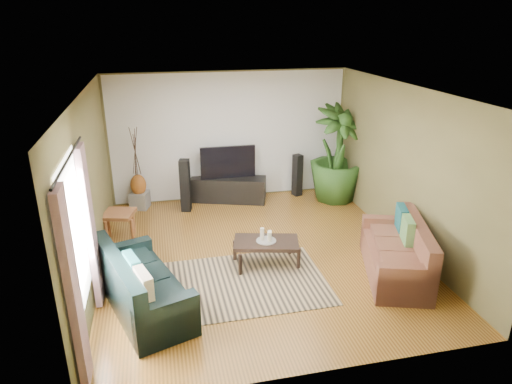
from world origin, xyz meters
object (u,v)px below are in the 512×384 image
object	(u,v)px
vase	(138,185)
side_table	(120,226)
tv_stand	(229,189)
speaker_right	(297,175)
pedestal	(140,200)
television	(228,162)
sofa_left	(143,280)
potted_plant	(337,154)
speaker_left	(185,185)
sofa_right	(396,249)
coffee_table	(266,253)

from	to	relation	value
vase	side_table	xyz separation A→B (m)	(-0.31, -1.43, -0.24)
tv_stand	speaker_right	bearing A→B (deg)	18.06
side_table	pedestal	bearing A→B (deg)	77.86
tv_stand	television	bearing A→B (deg)	0.00
sofa_left	potted_plant	bearing A→B (deg)	-70.35
speaker_right	side_table	bearing A→B (deg)	-178.13
sofa_left	speaker_left	world-z (taller)	speaker_left
sofa_right	potted_plant	world-z (taller)	potted_plant
television	speaker_right	distance (m)	1.58
television	side_table	distance (m)	2.66
television	speaker_right	bearing A→B (deg)	0.00
coffee_table	sofa_left	bearing A→B (deg)	-143.96
tv_stand	potted_plant	bearing A→B (deg)	7.86
sofa_left	vase	bearing A→B (deg)	-17.02
potted_plant	pedestal	xyz separation A→B (m)	(-4.11, 0.41, -0.84)
sofa_left	speaker_left	bearing A→B (deg)	-32.83
speaker_right	pedestal	bearing A→B (deg)	160.66
tv_stand	speaker_left	bearing A→B (deg)	-142.45
pedestal	speaker_right	bearing A→B (deg)	0.00
speaker_right	pedestal	xyz separation A→B (m)	(-3.38, 0.00, -0.29)
sofa_right	vase	bearing A→B (deg)	-114.77
sofa_right	speaker_right	size ratio (longest dim) A/B	1.91
sofa_left	television	world-z (taller)	television
tv_stand	coffee_table	bearing A→B (deg)	-69.09
tv_stand	side_table	bearing A→B (deg)	-128.40
television	speaker_left	bearing A→B (deg)	-160.51
television	vase	xyz separation A→B (m)	(-1.85, 0.00, -0.36)
potted_plant	pedestal	world-z (taller)	potted_plant
vase	pedestal	bearing A→B (deg)	180.00
tv_stand	vase	world-z (taller)	vase
speaker_left	speaker_right	world-z (taller)	speaker_left
potted_plant	side_table	size ratio (longest dim) A/B	3.78
speaker_right	sofa_left	bearing A→B (deg)	-151.65
coffee_table	potted_plant	world-z (taller)	potted_plant
tv_stand	pedestal	distance (m)	1.86
sofa_left	coffee_table	size ratio (longest dim) A/B	1.85
sofa_left	speaker_left	xyz separation A→B (m)	(0.81, 3.26, 0.11)
pedestal	vase	world-z (taller)	vase
speaker_right	pedestal	distance (m)	3.40
sofa_left	coffee_table	distance (m)	2.04
sofa_left	speaker_right	bearing A→B (deg)	-61.21
coffee_table	side_table	xyz separation A→B (m)	(-2.30, 1.38, 0.06)
potted_plant	sofa_left	bearing A→B (deg)	-141.45
pedestal	side_table	xyz separation A→B (m)	(-0.31, -1.43, 0.10)
speaker_left	coffee_table	bearing A→B (deg)	-53.35
television	pedestal	bearing A→B (deg)	180.00
potted_plant	vase	size ratio (longest dim) A/B	4.59
coffee_table	speaker_right	distance (m)	3.14
side_table	sofa_right	bearing A→B (deg)	-26.82
sofa_left	pedestal	bearing A→B (deg)	-17.02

